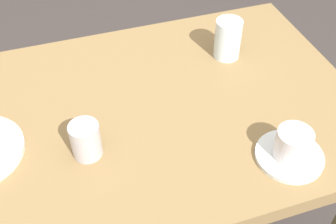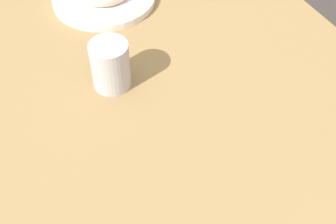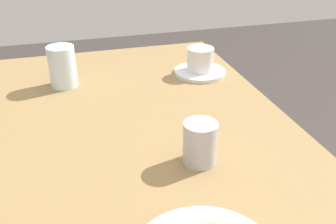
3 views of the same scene
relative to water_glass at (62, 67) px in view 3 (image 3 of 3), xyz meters
The scene contains 4 objects.
table 0.40m from the water_glass, 159.73° to the right, with size 1.18×0.66×0.71m.
water_glass is the anchor object (origin of this frame).
coffee_cup 0.36m from the water_glass, 93.07° to the right, with size 0.14×0.14×0.07m.
sugar_jar 0.46m from the water_glass, 151.87° to the right, with size 0.06×0.06×0.08m, color #B4B0B5.
Camera 3 is at (-0.60, 0.12, 1.12)m, focal length 41.83 mm.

